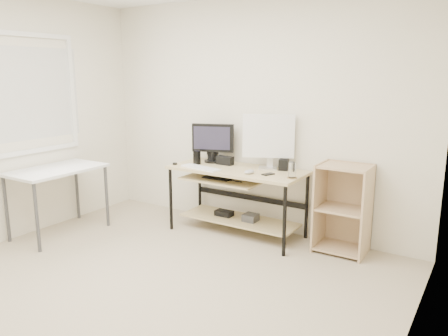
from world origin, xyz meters
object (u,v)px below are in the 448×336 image
object	(u,v)px
shelf_unit	(344,208)
white_imac	(268,138)
black_monitor	(213,140)
desk	(235,187)
side_table	(57,175)
audio_controller	(197,158)

from	to	relation	value
shelf_unit	white_imac	xyz separation A→B (m)	(-0.86, 0.00, 0.64)
shelf_unit	black_monitor	distance (m)	1.67
desk	side_table	distance (m)	1.97
desk	shelf_unit	distance (m)	1.19
shelf_unit	audio_controller	world-z (taller)	audio_controller
shelf_unit	white_imac	size ratio (longest dim) A/B	1.52
black_monitor	audio_controller	size ratio (longest dim) A/B	3.09
desk	side_table	bearing A→B (deg)	-147.35
shelf_unit	audio_controller	size ratio (longest dim) A/B	5.82
white_imac	desk	bearing A→B (deg)	-176.82
side_table	white_imac	xyz separation A→B (m)	(1.97, 1.22, 0.42)
shelf_unit	audio_controller	bearing A→B (deg)	-172.90
side_table	shelf_unit	size ratio (longest dim) A/B	1.11
side_table	black_monitor	distance (m)	1.78
shelf_unit	audio_controller	xyz separation A→B (m)	(-1.66, -0.21, 0.38)
desk	audio_controller	world-z (taller)	audio_controller
side_table	desk	bearing A→B (deg)	32.65
side_table	white_imac	world-z (taller)	white_imac
shelf_unit	audio_controller	distance (m)	1.72
black_monitor	audio_controller	distance (m)	0.28
side_table	audio_controller	world-z (taller)	audio_controller
side_table	white_imac	distance (m)	2.36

